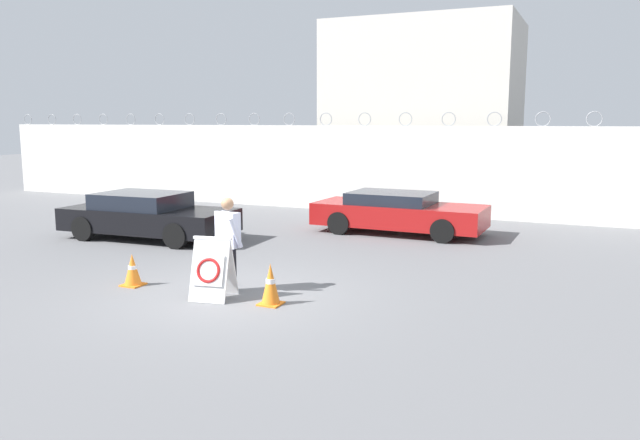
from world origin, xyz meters
The scene contains 9 objects.
ground_plane centered at (0.00, 0.00, 0.00)m, with size 90.00×90.00×0.00m, color slate.
perimeter_wall centered at (0.00, 11.15, 1.52)m, with size 36.00×0.30×3.47m.
building_block centered at (-0.40, 15.12, 3.48)m, with size 7.10×5.01×6.96m.
barricade_sign centered at (-0.20, -0.33, 0.56)m, with size 0.80×0.84×1.14m.
security_guard centered at (-0.18, 0.18, 1.00)m, with size 0.64×0.47×1.79m.
traffic_cone_near centered at (0.93, -0.23, 0.36)m, with size 0.39×0.39×0.74m.
traffic_cone_mid centered at (-2.14, -0.20, 0.31)m, with size 0.39×0.39×0.63m.
parked_car_front_coupe centered at (-5.10, 3.90, 0.64)m, with size 4.78×2.18×1.25m.
parked_car_rear_sedan centered at (0.91, 7.44, 0.61)m, with size 4.84×2.06×1.17m.
Camera 1 is at (6.00, -9.53, 3.19)m, focal length 35.00 mm.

